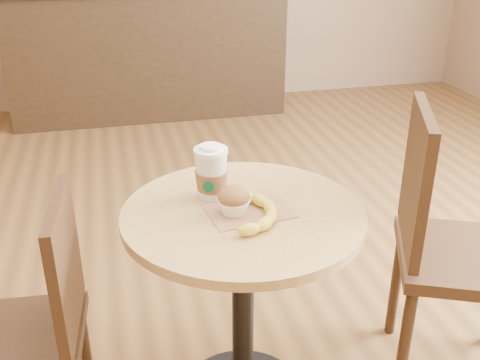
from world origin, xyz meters
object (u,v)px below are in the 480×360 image
Objects in this scene: muffin at (234,200)px; chair_left at (34,327)px; banana at (256,211)px; cafe_table at (243,270)px; chair_right at (447,242)px; coffee_cup at (211,175)px.

chair_left is at bearing -177.44° from muffin.
banana is (0.65, -0.01, 0.30)m from chair_left.
cafe_table is 0.70m from chair_right.
coffee_cup is at bearing 105.36° from chair_right.
banana is at bearing -64.62° from cafe_table.
chair_left is at bearing -163.81° from banana.
banana is (0.06, -0.03, -0.02)m from muffin.
chair_right is at bearing 0.49° from muffin.
chair_left is 9.10× the size of muffin.
chair_left is 0.67m from coffee_cup.
muffin is at bearing -50.14° from coffee_cup.
banana is at bearing -31.79° from muffin.
banana is (0.10, -0.16, -0.06)m from coffee_cup.
coffee_cup is 1.80× the size of muffin.
banana is (-0.67, -0.04, 0.22)m from chair_right.
cafe_table is at bearing 132.32° from banana.
chair_left is 0.67m from muffin.
cafe_table is 2.90× the size of banana.
chair_right is 0.77m from muffin.
banana is (0.02, -0.05, 0.23)m from cafe_table.
muffin is at bearing 97.02° from chair_left.
coffee_cup is (0.55, 0.15, 0.35)m from chair_left.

